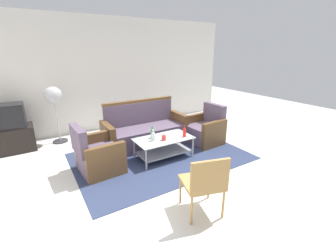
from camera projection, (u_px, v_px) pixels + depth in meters
The scene contains 15 objects.
ground_plane at pixel (185, 171), 4.01m from camera, with size 14.00×14.00×0.00m, color silver.
wall_back at pixel (118, 74), 6.02m from camera, with size 6.52×0.12×2.80m.
rug at pixel (161, 156), 4.55m from camera, with size 3.24×2.21×0.01m, color #2D3856.
couch at pixel (145, 131), 5.02m from camera, with size 1.80×0.75×0.96m.
armchair_left at pixel (98, 156), 3.92m from camera, with size 0.74×0.80×0.85m.
armchair_right at pixel (205, 130), 5.15m from camera, with size 0.74×0.79×0.85m.
coffee_table at pixel (164, 145), 4.42m from camera, with size 1.10×0.60×0.40m.
bottle_red at pixel (184, 133), 4.42m from camera, with size 0.06×0.06×0.22m.
bottle_green at pixel (153, 133), 4.36m from camera, with size 0.07×0.07×0.23m.
bottle_clear at pixel (153, 136), 4.23m from camera, with size 0.07×0.07×0.22m.
cup at pixel (164, 138), 4.26m from camera, with size 0.08×0.08×0.10m, color red.
tv_stand at pixel (13, 139), 4.71m from camera, with size 0.80×0.50×0.52m, color black.
television at pixel (7, 116), 4.56m from camera, with size 0.62×0.48×0.48m.
pedestal_fan at pixel (54, 98), 4.95m from camera, with size 0.36×0.36×1.27m.
wicker_chair at pixel (205, 181), 2.80m from camera, with size 0.59×0.59×0.84m.
Camera 1 is at (-2.11, -2.86, 2.03)m, focal length 24.44 mm.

